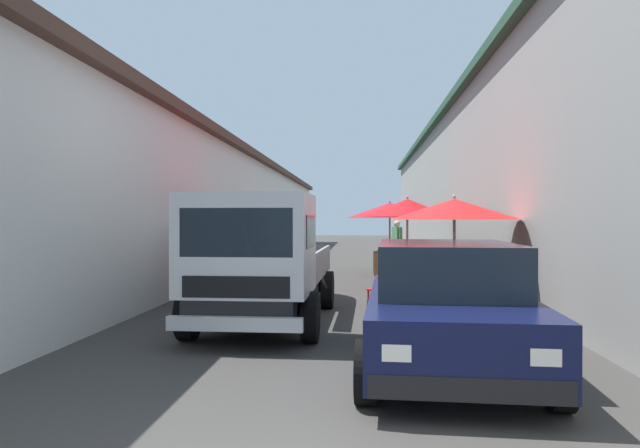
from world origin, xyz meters
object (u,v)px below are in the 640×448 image
object	(u,v)px
fruit_stall_near_right	(455,219)
plastic_stool	(374,294)
hatchback_car	(446,305)
fruit_stall_near_left	(408,217)
vendor_in_shade	(397,240)
vendor_by_crates	(254,243)
parked_scooter	(491,295)
fruit_stall_mid_lane	(256,218)
delivery_truck	(258,264)
fruit_stall_far_right	(389,216)

from	to	relation	value
fruit_stall_near_right	plastic_stool	bearing A→B (deg)	105.48
hatchback_car	plastic_stool	bearing A→B (deg)	10.48
fruit_stall_near_left	vendor_in_shade	size ratio (longest dim) A/B	1.38
vendor_by_crates	plastic_stool	bearing A→B (deg)	-153.25
hatchback_car	parked_scooter	world-z (taller)	hatchback_car
fruit_stall_mid_lane	plastic_stool	bearing A→B (deg)	-123.02
fruit_stall_near_left	plastic_stool	distance (m)	4.29
delivery_truck	parked_scooter	size ratio (longest dim) A/B	2.94
hatchback_car	vendor_by_crates	bearing A→B (deg)	21.40
fruit_stall_near_left	vendor_in_shade	bearing A→B (deg)	-0.87
fruit_stall_near_left	delivery_truck	distance (m)	6.58
fruit_stall_mid_lane	fruit_stall_far_right	bearing A→B (deg)	-29.08
vendor_in_shade	fruit_stall_mid_lane	bearing A→B (deg)	156.08
delivery_truck	fruit_stall_far_right	bearing A→B (deg)	-14.69
delivery_truck	vendor_in_shade	world-z (taller)	delivery_truck
fruit_stall_near_right	delivery_truck	xyz separation A→B (m)	(-2.43, 3.36, -0.68)
vendor_in_shade	fruit_stall_near_right	bearing A→B (deg)	-176.77
delivery_truck	fruit_stall_near_left	bearing A→B (deg)	-24.88
hatchback_car	vendor_in_shade	xyz separation A→B (m)	(13.60, -0.29, 0.24)
fruit_stall_mid_lane	plastic_stool	distance (m)	3.33
fruit_stall_near_left	fruit_stall_near_right	world-z (taller)	fruit_stall_near_left
hatchback_car	vendor_in_shade	size ratio (longest dim) A/B	2.37
fruit_stall_far_right	fruit_stall_mid_lane	world-z (taller)	fruit_stall_far_right
fruit_stall_far_right	parked_scooter	bearing A→B (deg)	-170.95
vendor_by_crates	vendor_in_shade	xyz separation A→B (m)	(2.37, -4.69, -0.00)
fruit_stall_mid_lane	hatchback_car	xyz separation A→B (m)	(-5.60, -3.26, -1.01)
fruit_stall_far_right	hatchback_car	bearing A→B (deg)	-179.49
fruit_stall_near_right	vendor_by_crates	bearing A→B (deg)	37.25
fruit_stall_far_right	fruit_stall_near_right	bearing A→B (deg)	-172.46
hatchback_car	delivery_truck	distance (m)	3.22
fruit_stall_mid_lane	parked_scooter	xyz separation A→B (m)	(-2.50, -4.46, -1.30)
hatchback_car	fruit_stall_near_right	bearing A→B (deg)	-10.50
fruit_stall_near_right	vendor_by_crates	size ratio (longest dim) A/B	1.47
fruit_stall_near_right	fruit_stall_mid_lane	bearing A→B (deg)	73.36
fruit_stall_near_left	hatchback_car	world-z (taller)	fruit_stall_near_left
fruit_stall_near_left	vendor_in_shade	world-z (taller)	fruit_stall_near_left
fruit_stall_mid_lane	vendor_in_shade	xyz separation A→B (m)	(8.01, -3.55, -0.77)
fruit_stall_far_right	vendor_by_crates	xyz separation A→B (m)	(-0.04, 4.30, -0.86)
fruit_stall_mid_lane	parked_scooter	size ratio (longest dim) A/B	1.57
vendor_in_shade	fruit_stall_far_right	bearing A→B (deg)	170.43
vendor_in_shade	delivery_truck	bearing A→B (deg)	166.32
fruit_stall_far_right	plastic_stool	distance (m)	7.51
hatchback_car	parked_scooter	distance (m)	3.33
hatchback_car	vendor_in_shade	bearing A→B (deg)	-1.23
fruit_stall_far_right	fruit_stall_near_right	distance (m)	6.96
fruit_stall_mid_lane	plastic_stool	xyz separation A→B (m)	(-1.64, -2.53, -1.42)
hatchback_car	parked_scooter	bearing A→B (deg)	-21.26
delivery_truck	vendor_in_shade	bearing A→B (deg)	-13.68
fruit_stall_far_right	fruit_stall_mid_lane	xyz separation A→B (m)	(-5.68, 3.16, -0.10)
delivery_truck	vendor_in_shade	xyz separation A→B (m)	(11.65, -2.84, -0.06)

